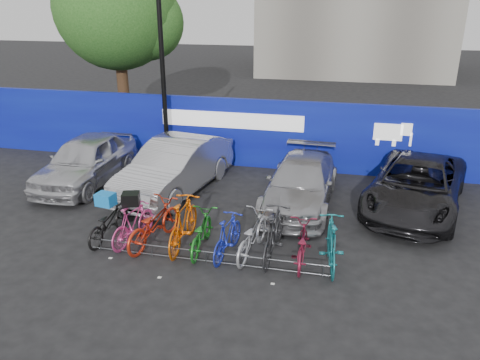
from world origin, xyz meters
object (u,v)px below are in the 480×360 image
(bike_rack, at_px, (206,256))
(bike_1, at_px, (133,223))
(car_1, at_px, (175,167))
(bike_8, at_px, (301,244))
(bike_0, at_px, (108,222))
(lamppost, at_px, (163,72))
(bike_3, at_px, (183,223))
(bike_6, at_px, (252,235))
(tree, at_px, (122,11))
(car_3, at_px, (416,185))
(bike_5, at_px, (228,236))
(bike_9, at_px, (331,243))
(bike_4, at_px, (201,232))
(car_0, at_px, (86,160))
(car_2, at_px, (301,183))
(bike_7, at_px, (274,234))
(bike_2, at_px, (154,224))

(bike_rack, bearing_deg, bike_1, 164.76)
(car_1, relative_size, bike_8, 2.84)
(bike_0, bearing_deg, lamppost, -79.22)
(bike_0, height_order, bike_3, bike_3)
(car_1, relative_size, bike_0, 2.82)
(bike_1, distance_m, bike_6, 2.91)
(tree, height_order, bike_1, tree)
(car_3, height_order, bike_5, car_3)
(car_3, relative_size, bike_0, 2.94)
(car_1, xyz_separation_m, bike_5, (2.49, -3.38, -0.31))
(car_1, distance_m, bike_8, 5.33)
(tree, height_order, bike_9, tree)
(bike_4, bearing_deg, bike_3, -11.85)
(lamppost, height_order, bike_4, lamppost)
(bike_8, bearing_deg, bike_3, -4.11)
(car_1, xyz_separation_m, bike_4, (1.81, -3.26, -0.34))
(car_0, xyz_separation_m, bike_8, (7.20, -3.37, -0.31))
(bike_rack, bearing_deg, car_2, 65.07)
(car_0, bearing_deg, bike_4, -34.63)
(lamppost, xyz_separation_m, bike_1, (1.22, -5.46, -2.77))
(car_1, relative_size, bike_5, 2.95)
(bike_7, bearing_deg, bike_2, 3.84)
(bike_8, xyz_separation_m, bike_9, (0.65, 0.00, 0.11))
(bike_9, bearing_deg, bike_4, -6.91)
(bike_0, relative_size, bike_5, 1.05)
(bike_4, relative_size, bike_7, 0.89)
(bike_6, bearing_deg, bike_0, 9.53)
(car_2, xyz_separation_m, bike_2, (-3.20, -3.12, -0.13))
(car_3, relative_size, bike_8, 2.96)
(bike_rack, distance_m, bike_5, 0.67)
(lamppost, distance_m, bike_2, 6.31)
(bike_rack, xyz_separation_m, bike_7, (1.43, 0.58, 0.43))
(bike_6, bearing_deg, bike_8, -176.06)
(bike_1, height_order, bike_3, bike_3)
(car_3, distance_m, bike_8, 4.58)
(lamppost, relative_size, bike_2, 3.03)
(bike_3, height_order, bike_5, bike_3)
(car_2, bearing_deg, bike_5, -109.43)
(bike_rack, xyz_separation_m, car_3, (4.90, 4.11, 0.54))
(car_3, xyz_separation_m, bike_8, (-2.82, -3.60, -0.26))
(car_3, xyz_separation_m, bike_4, (-5.18, -3.56, -0.25))
(car_2, height_order, bike_4, car_2)
(bike_0, bearing_deg, car_3, -149.78)
(car_1, xyz_separation_m, bike_1, (0.11, -3.27, -0.30))
(car_2, relative_size, bike_8, 2.64)
(tree, relative_size, car_0, 1.73)
(car_3, bearing_deg, bike_0, -140.29)
(tree, xyz_separation_m, bike_4, (6.49, -10.11, -4.61))
(bike_9, bearing_deg, bike_5, -4.16)
(tree, relative_size, bike_8, 4.54)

